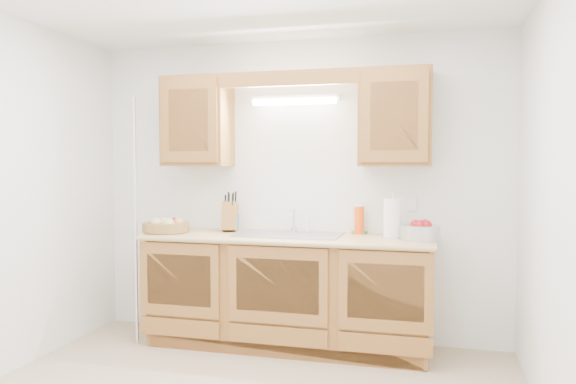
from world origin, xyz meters
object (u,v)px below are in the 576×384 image
(knife_block, at_px, (230,216))
(paper_towel, at_px, (393,219))
(apple_bowl, at_px, (421,231))
(fruit_basket, at_px, (166,226))

(knife_block, bearing_deg, paper_towel, -14.80)
(apple_bowl, bearing_deg, paper_towel, 164.21)
(paper_towel, relative_size, apple_bowl, 1.17)
(apple_bowl, bearing_deg, fruit_basket, -178.69)
(knife_block, relative_size, apple_bowl, 1.14)
(knife_block, relative_size, paper_towel, 0.97)
(paper_towel, height_order, apple_bowl, paper_towel)
(fruit_basket, xyz_separation_m, paper_towel, (1.85, 0.11, 0.10))
(knife_block, distance_m, paper_towel, 1.37)
(fruit_basket, bearing_deg, apple_bowl, 1.31)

